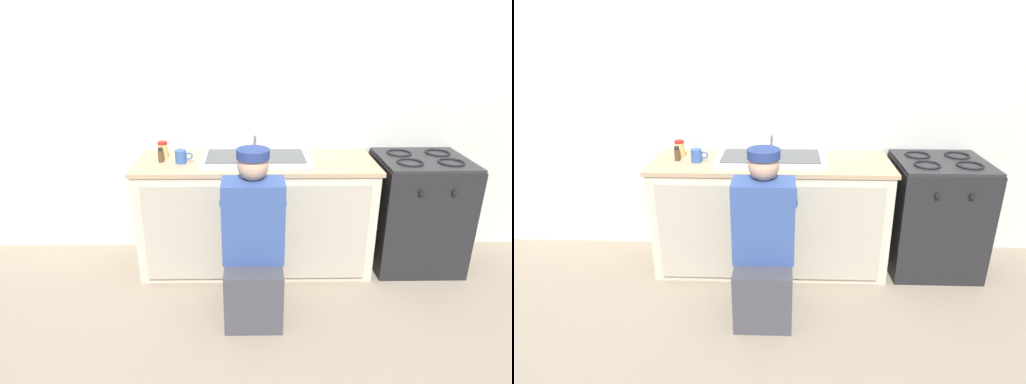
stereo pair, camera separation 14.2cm
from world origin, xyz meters
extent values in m
plane|color=gray|center=(0.00, 0.00, 0.00)|extent=(12.00, 12.00, 0.00)
cube|color=silver|center=(0.00, 0.65, 1.25)|extent=(6.00, 0.10, 2.50)
cube|color=beige|center=(0.00, 0.30, 0.41)|extent=(1.71, 0.60, 0.82)
cube|color=#AFA694|center=(-0.41, -0.01, 0.41)|extent=(0.75, 0.02, 0.72)
cube|color=#AFA694|center=(0.41, -0.01, 0.41)|extent=(0.75, 0.02, 0.72)
cube|color=tan|center=(0.00, 0.30, 0.84)|extent=(1.75, 0.62, 0.03)
cube|color=silver|center=(0.00, 0.30, 0.87)|extent=(0.80, 0.44, 0.03)
cube|color=#4C4F51|center=(-0.19, 0.30, 0.89)|extent=(0.33, 0.35, 0.01)
cube|color=#4C4F51|center=(0.19, 0.30, 0.89)|extent=(0.33, 0.35, 0.01)
cylinder|color=#B7BABF|center=(0.00, 0.49, 0.94)|extent=(0.02, 0.02, 0.18)
cylinder|color=#B7BABF|center=(0.00, 0.41, 1.03)|extent=(0.02, 0.16, 0.02)
cube|color=black|center=(1.24, 0.30, 0.42)|extent=(0.65, 0.60, 0.84)
cube|color=#262628|center=(1.24, 0.30, 0.85)|extent=(0.64, 0.59, 0.02)
torus|color=black|center=(1.10, 0.18, 0.87)|extent=(0.19, 0.19, 0.02)
torus|color=black|center=(1.39, 0.18, 0.87)|extent=(0.19, 0.19, 0.02)
torus|color=black|center=(1.10, 0.42, 0.87)|extent=(0.19, 0.19, 0.02)
torus|color=black|center=(1.39, 0.42, 0.87)|extent=(0.19, 0.19, 0.02)
cylinder|color=black|center=(1.13, -0.01, 0.71)|extent=(0.04, 0.02, 0.04)
cylinder|color=black|center=(1.36, -0.01, 0.71)|extent=(0.04, 0.02, 0.04)
cube|color=#3F3F47|center=(-0.02, -0.38, 0.20)|extent=(0.36, 0.40, 0.40)
cube|color=#334C8C|center=(-0.02, -0.32, 0.66)|extent=(0.38, 0.22, 0.52)
sphere|color=tan|center=(-0.02, -0.28, 1.01)|extent=(0.19, 0.19, 0.19)
cylinder|color=navy|center=(-0.02, -0.28, 1.08)|extent=(0.20, 0.20, 0.06)
cube|color=navy|center=(-0.02, -0.20, 1.06)|extent=(0.13, 0.09, 0.02)
cylinder|color=#334C8C|center=(-0.19, -0.12, 0.75)|extent=(0.08, 0.30, 0.08)
cylinder|color=#334C8C|center=(0.15, -0.12, 0.75)|extent=(0.08, 0.30, 0.08)
cylinder|color=#ADC6CC|center=(-0.60, 0.49, 0.90)|extent=(0.06, 0.06, 0.10)
cylinder|color=#335699|center=(-0.54, 0.25, 0.90)|extent=(0.08, 0.08, 0.09)
torus|color=#335699|center=(-0.48, 0.25, 0.91)|extent=(0.06, 0.01, 0.06)
cylinder|color=#513823|center=(-0.68, 0.27, 0.90)|extent=(0.04, 0.04, 0.08)
cylinder|color=black|center=(-0.68, 0.27, 0.95)|extent=(0.04, 0.04, 0.02)
cylinder|color=#DBB760|center=(-0.68, 0.36, 0.91)|extent=(0.07, 0.07, 0.11)
cylinder|color=#B21E19|center=(-0.68, 0.36, 0.97)|extent=(0.07, 0.07, 0.02)
camera|label=1|loc=(-0.04, -2.70, 1.80)|focal=30.00mm
camera|label=2|loc=(0.10, -2.70, 1.80)|focal=30.00mm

